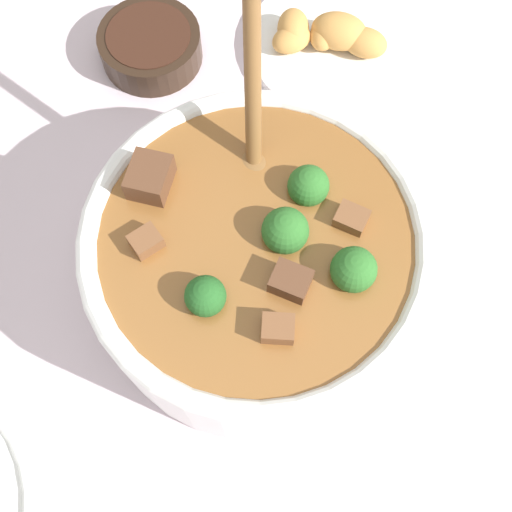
# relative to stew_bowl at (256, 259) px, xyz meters

# --- Properties ---
(ground_plane) EXTENTS (4.00, 4.00, 0.00)m
(ground_plane) POSITION_rel_stew_bowl_xyz_m (0.00, -0.00, -0.06)
(ground_plane) COLOR silver
(stew_bowl) EXTENTS (0.26, 0.26, 0.31)m
(stew_bowl) POSITION_rel_stew_bowl_xyz_m (0.00, 0.00, 0.00)
(stew_bowl) COLOR white
(stew_bowl) RESTS_ON ground_plane
(condiment_bowl) EXTENTS (0.10, 0.10, 0.03)m
(condiment_bowl) POSITION_rel_stew_bowl_xyz_m (-0.25, 0.11, -0.04)
(condiment_bowl) COLOR black
(condiment_bowl) RESTS_ON ground_plane
(food_plate) EXTENTS (0.19, 0.19, 0.05)m
(food_plate) POSITION_rel_stew_bowl_xyz_m (-0.12, 0.24, -0.05)
(food_plate) COLOR white
(food_plate) RESTS_ON ground_plane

